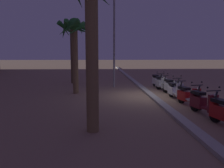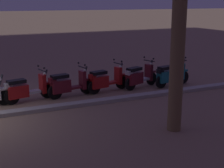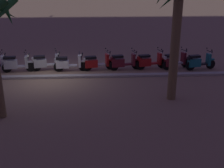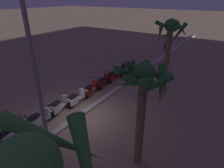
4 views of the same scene
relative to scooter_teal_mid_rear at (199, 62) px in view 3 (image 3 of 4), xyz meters
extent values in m
plane|color=#93755B|center=(8.03, 1.12, -0.46)|extent=(200.00, 200.00, 0.00)
cube|color=#ADA89E|center=(8.03, 0.92, -0.40)|extent=(60.00, 0.36, 0.12)
cylinder|color=black|center=(-0.76, -0.15, -0.20)|extent=(0.53, 0.20, 0.52)
cylinder|color=black|center=(0.48, 0.10, -0.20)|extent=(0.53, 0.20, 0.52)
cube|color=black|center=(-0.19, -0.04, -0.14)|extent=(0.64, 0.39, 0.08)
cube|color=#197075|center=(0.26, 0.05, -0.02)|extent=(0.73, 0.45, 0.44)
cube|color=black|center=(0.28, 0.06, 0.33)|extent=(0.65, 0.41, 0.12)
cube|color=#197075|center=(-0.58, -0.12, 0.09)|extent=(0.20, 0.36, 0.66)
cube|color=#197075|center=(-0.76, -0.15, 0.09)|extent=(0.35, 0.22, 0.08)
cylinder|color=#333338|center=(-0.66, -0.13, 0.24)|extent=(0.29, 0.12, 0.69)
cylinder|color=black|center=(-0.58, -0.12, 0.56)|extent=(0.15, 0.56, 0.04)
sphere|color=white|center=(-0.68, -0.13, 0.42)|extent=(0.12, 0.12, 0.12)
cube|color=black|center=(0.56, 0.11, 0.23)|extent=(0.27, 0.24, 0.16)
sphere|color=black|center=(-0.51, -0.35, 0.68)|extent=(0.07, 0.07, 0.07)
sphere|color=black|center=(-0.61, 0.12, 0.68)|extent=(0.07, 0.07, 0.07)
cylinder|color=black|center=(0.57, -0.49, -0.20)|extent=(0.52, 0.26, 0.52)
cylinder|color=black|center=(1.73, -0.10, -0.20)|extent=(0.52, 0.26, 0.52)
cube|color=silver|center=(1.10, -0.31, -0.14)|extent=(0.66, 0.46, 0.08)
cube|color=maroon|center=(1.52, -0.17, -0.02)|extent=(0.75, 0.52, 0.45)
cube|color=black|center=(1.54, -0.16, 0.35)|extent=(0.66, 0.48, 0.12)
cube|color=maroon|center=(0.74, -0.43, 0.09)|extent=(0.24, 0.37, 0.66)
cube|color=maroon|center=(0.57, -0.49, 0.09)|extent=(0.35, 0.25, 0.08)
cylinder|color=#333338|center=(0.66, -0.46, 0.24)|extent=(0.29, 0.16, 0.69)
cylinder|color=black|center=(0.74, -0.43, 0.56)|extent=(0.22, 0.54, 0.04)
sphere|color=white|center=(0.65, -0.47, 0.42)|extent=(0.12, 0.12, 0.12)
cube|color=silver|center=(1.81, -0.07, 0.25)|extent=(0.29, 0.27, 0.16)
sphere|color=black|center=(0.84, -0.66, 0.68)|extent=(0.07, 0.07, 0.07)
sphere|color=black|center=(0.68, -0.20, 0.68)|extent=(0.07, 0.07, 0.07)
cylinder|color=black|center=(1.93, -0.45, -0.20)|extent=(0.53, 0.21, 0.52)
cylinder|color=black|center=(3.19, -0.18, -0.20)|extent=(0.53, 0.21, 0.52)
cube|color=red|center=(2.51, -0.33, -0.14)|extent=(0.65, 0.40, 0.08)
cube|color=red|center=(2.98, -0.23, -0.03)|extent=(0.73, 0.45, 0.43)
cube|color=black|center=(3.00, -0.23, 0.32)|extent=(0.65, 0.42, 0.12)
cube|color=red|center=(2.11, -0.41, 0.09)|extent=(0.21, 0.36, 0.66)
cube|color=red|center=(1.93, -0.45, 0.09)|extent=(0.35, 0.22, 0.08)
cylinder|color=#333338|center=(2.03, -0.43, 0.24)|extent=(0.29, 0.13, 0.69)
cylinder|color=black|center=(2.11, -0.41, 0.56)|extent=(0.16, 0.56, 0.04)
sphere|color=white|center=(2.01, -0.43, 0.42)|extent=(0.12, 0.12, 0.12)
cube|color=red|center=(3.27, -0.17, 0.22)|extent=(0.28, 0.25, 0.16)
sphere|color=black|center=(2.18, -0.64, 0.68)|extent=(0.07, 0.07, 0.07)
sphere|color=black|center=(2.08, -0.17, 0.68)|extent=(0.07, 0.07, 0.07)
cylinder|color=black|center=(3.42, -0.33, -0.20)|extent=(0.53, 0.19, 0.52)
cylinder|color=black|center=(4.68, -0.12, -0.20)|extent=(0.53, 0.19, 0.52)
cube|color=maroon|center=(4.00, -0.23, -0.14)|extent=(0.64, 0.38, 0.08)
cube|color=maroon|center=(4.46, -0.15, -0.02)|extent=(0.72, 0.43, 0.45)
cube|color=black|center=(4.48, -0.15, 0.34)|extent=(0.64, 0.40, 0.12)
cube|color=maroon|center=(3.60, -0.30, 0.09)|extent=(0.19, 0.36, 0.66)
cube|color=maroon|center=(3.42, -0.33, 0.09)|extent=(0.34, 0.21, 0.08)
cylinder|color=#333338|center=(3.52, -0.31, 0.24)|extent=(0.29, 0.12, 0.69)
cylinder|color=black|center=(3.60, -0.30, 0.56)|extent=(0.13, 0.56, 0.04)
sphere|color=white|center=(3.50, -0.32, 0.42)|extent=(0.12, 0.12, 0.12)
cube|color=maroon|center=(4.76, -0.10, 0.24)|extent=(0.27, 0.24, 0.16)
sphere|color=black|center=(3.66, -0.53, 0.68)|extent=(0.07, 0.07, 0.07)
sphere|color=black|center=(3.58, -0.06, 0.68)|extent=(0.07, 0.07, 0.07)
cylinder|color=black|center=(4.87, -0.38, -0.20)|extent=(0.53, 0.21, 0.52)
cylinder|color=black|center=(6.15, -0.11, -0.20)|extent=(0.53, 0.21, 0.52)
cube|color=silver|center=(5.46, -0.25, -0.14)|extent=(0.64, 0.40, 0.08)
cube|color=red|center=(5.93, -0.16, -0.04)|extent=(0.73, 0.45, 0.42)
cube|color=black|center=(5.95, -0.15, 0.30)|extent=(0.65, 0.42, 0.12)
cube|color=red|center=(5.05, -0.34, 0.09)|extent=(0.21, 0.36, 0.66)
cube|color=red|center=(4.87, -0.38, 0.09)|extent=(0.35, 0.22, 0.08)
cylinder|color=#333338|center=(4.97, -0.36, 0.24)|extent=(0.29, 0.13, 0.69)
cylinder|color=black|center=(5.05, -0.34, 0.56)|extent=(0.15, 0.56, 0.04)
sphere|color=white|center=(4.95, -0.36, 0.42)|extent=(0.12, 0.12, 0.12)
cube|color=silver|center=(6.23, -0.09, 0.20)|extent=(0.28, 0.25, 0.16)
sphere|color=black|center=(5.12, -0.57, 0.68)|extent=(0.07, 0.07, 0.07)
sphere|color=black|center=(5.02, -0.10, 0.68)|extent=(0.07, 0.07, 0.07)
cylinder|color=black|center=(6.38, -0.18, -0.20)|extent=(0.52, 0.13, 0.52)
cylinder|color=black|center=(7.71, -0.11, -0.20)|extent=(0.52, 0.13, 0.52)
cube|color=silver|center=(6.99, -0.15, -0.14)|extent=(0.61, 0.31, 0.08)
cube|color=white|center=(7.49, -0.12, -0.05)|extent=(0.70, 0.35, 0.42)
cube|color=black|center=(7.51, -0.12, 0.29)|extent=(0.61, 0.33, 0.12)
cube|color=white|center=(6.56, -0.17, 0.09)|extent=(0.16, 0.35, 0.66)
cube|color=white|center=(6.38, -0.18, 0.09)|extent=(0.33, 0.18, 0.08)
cylinder|color=#333338|center=(6.48, -0.17, 0.24)|extent=(0.29, 0.08, 0.69)
cylinder|color=black|center=(6.56, -0.17, 0.56)|extent=(0.07, 0.56, 0.04)
sphere|color=white|center=(6.46, -0.18, 0.42)|extent=(0.12, 0.12, 0.12)
cube|color=silver|center=(7.79, -0.11, 0.19)|extent=(0.25, 0.21, 0.16)
cylinder|color=black|center=(7.66, -0.50, -0.20)|extent=(0.53, 0.20, 0.52)
cylinder|color=black|center=(8.92, -0.26, -0.20)|extent=(0.53, 0.20, 0.52)
cube|color=silver|center=(8.24, -0.39, -0.14)|extent=(0.64, 0.39, 0.08)
cube|color=silver|center=(8.71, -0.30, -0.02)|extent=(0.73, 0.44, 0.44)
cube|color=black|center=(8.73, -0.30, 0.33)|extent=(0.65, 0.41, 0.12)
cube|color=silver|center=(7.83, -0.47, 0.09)|extent=(0.20, 0.36, 0.66)
cube|color=silver|center=(7.66, -0.50, 0.09)|extent=(0.34, 0.22, 0.08)
cylinder|color=#333338|center=(7.75, -0.48, 0.24)|extent=(0.29, 0.12, 0.69)
cylinder|color=black|center=(7.83, -0.47, 0.56)|extent=(0.15, 0.56, 0.04)
sphere|color=white|center=(7.73, -0.49, 0.42)|extent=(0.12, 0.12, 0.12)
cube|color=silver|center=(9.00, -0.24, 0.23)|extent=(0.27, 0.24, 0.16)
sphere|color=black|center=(7.90, -0.70, 0.68)|extent=(0.07, 0.07, 0.07)
sphere|color=black|center=(7.81, -0.23, 0.68)|extent=(0.07, 0.07, 0.07)
cylinder|color=black|center=(9.23, -0.21, -0.20)|extent=(0.53, 0.14, 0.52)
cylinder|color=black|center=(10.46, -0.10, -0.20)|extent=(0.53, 0.14, 0.52)
cube|color=silver|center=(9.80, -0.16, -0.14)|extent=(0.62, 0.33, 0.08)
cube|color=silver|center=(10.24, -0.12, -0.01)|extent=(0.70, 0.38, 0.46)
cube|color=black|center=(10.26, -0.12, 0.36)|extent=(0.62, 0.35, 0.12)
cube|color=silver|center=(9.41, -0.19, 0.09)|extent=(0.17, 0.35, 0.66)
cube|color=silver|center=(9.23, -0.21, 0.09)|extent=(0.33, 0.19, 0.08)
cylinder|color=#333338|center=(9.33, -0.20, 0.24)|extent=(0.29, 0.09, 0.69)
cylinder|color=black|center=(9.41, -0.19, 0.56)|extent=(0.09, 0.56, 0.04)
sphere|color=white|center=(9.31, -0.20, 0.42)|extent=(0.12, 0.12, 0.12)
cube|color=silver|center=(10.54, -0.10, 0.26)|extent=(0.26, 0.22, 0.16)
sphere|color=black|center=(9.45, -0.43, 0.68)|extent=(0.07, 0.07, 0.07)
sphere|color=black|center=(9.41, 0.05, 0.68)|extent=(0.07, 0.07, 0.07)
cylinder|color=black|center=(10.53, -0.34, -0.20)|extent=(0.53, 0.16, 0.52)
cube|color=white|center=(10.71, -0.32, 0.09)|extent=(0.18, 0.35, 0.66)
cube|color=white|center=(10.53, -0.34, 0.09)|extent=(0.34, 0.19, 0.08)
cylinder|color=#333338|center=(10.63, -0.33, 0.24)|extent=(0.29, 0.10, 0.69)
cylinder|color=black|center=(10.71, -0.32, 0.56)|extent=(0.10, 0.56, 0.04)
sphere|color=white|center=(10.61, -0.33, 0.42)|extent=(0.12, 0.12, 0.12)
sphere|color=black|center=(10.76, -0.56, 0.68)|extent=(0.07, 0.07, 0.07)
sphere|color=black|center=(10.71, -0.08, 0.68)|extent=(0.07, 0.07, 0.07)
cylinder|color=olive|center=(2.51, 3.93, 1.92)|extent=(0.37, 0.37, 4.76)
cone|color=#286B2D|center=(8.56, 5.49, 3.33)|extent=(0.80, 1.41, 0.97)
cone|color=#286B2D|center=(8.60, 4.95, 3.31)|extent=(0.91, 1.36, 1.01)
camera|label=1|loc=(-3.74, 3.63, 1.80)|focal=34.49mm
camera|label=2|loc=(7.44, 10.84, 2.91)|focal=53.29mm
camera|label=3|loc=(5.64, 14.94, 4.33)|focal=45.92mm
camera|label=4|loc=(14.71, 7.63, 5.95)|focal=30.26mm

